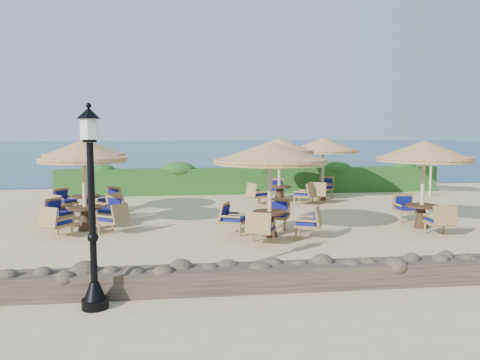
% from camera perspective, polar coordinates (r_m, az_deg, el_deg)
% --- Properties ---
extents(ground, '(120.00, 120.00, 0.00)m').
position_cam_1_polar(ground, '(15.22, 5.72, -5.16)').
color(ground, '#D1BB84').
rests_on(ground, ground).
extents(sea, '(160.00, 160.00, 0.00)m').
position_cam_1_polar(sea, '(84.67, -4.85, 3.99)').
color(sea, '#0A2445').
rests_on(sea, ground).
extents(hedge, '(18.00, 0.90, 1.20)m').
position_cam_1_polar(hedge, '(22.13, 1.61, -0.06)').
color(hedge, '#1A4616').
rests_on(hedge, ground).
extents(stone_wall, '(15.00, 0.65, 0.44)m').
position_cam_1_polar(stone_wall, '(9.40, 14.29, -10.99)').
color(stone_wall, brown).
rests_on(stone_wall, ground).
extents(lamp_post, '(0.44, 0.44, 3.31)m').
position_cam_1_polar(lamp_post, '(8.01, -17.57, -4.24)').
color(lamp_post, black).
rests_on(lamp_post, ground).
extents(extra_parasol, '(2.30, 2.30, 2.41)m').
position_cam_1_polar(extra_parasol, '(22.69, 22.34, 3.62)').
color(extra_parasol, beige).
rests_on(extra_parasol, ground).
extents(cafe_set_0, '(2.72, 2.72, 2.65)m').
position_cam_1_polar(cafe_set_0, '(14.42, -18.52, 1.00)').
color(cafe_set_0, beige).
rests_on(cafe_set_0, ground).
extents(cafe_set_1, '(3.17, 3.17, 2.65)m').
position_cam_1_polar(cafe_set_1, '(12.93, 3.69, 1.43)').
color(cafe_set_1, beige).
rests_on(cafe_set_1, ground).
extents(cafe_set_2, '(2.83, 2.83, 2.65)m').
position_cam_1_polar(cafe_set_2, '(15.06, 21.49, 2.08)').
color(cafe_set_2, beige).
rests_on(cafe_set_2, ground).
extents(cafe_set_3, '(2.78, 2.78, 2.65)m').
position_cam_1_polar(cafe_set_3, '(16.95, -18.40, 1.91)').
color(cafe_set_3, beige).
rests_on(cafe_set_3, ground).
extents(cafe_set_4, '(2.79, 2.80, 2.65)m').
position_cam_1_polar(cafe_set_4, '(19.03, 4.83, 2.84)').
color(cafe_set_4, beige).
rests_on(cafe_set_4, ground).
extents(cafe_set_5, '(2.96, 2.96, 2.65)m').
position_cam_1_polar(cafe_set_5, '(20.11, 10.10, 3.35)').
color(cafe_set_5, beige).
rests_on(cafe_set_5, ground).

